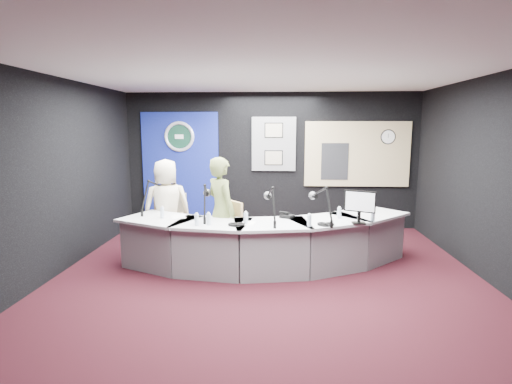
# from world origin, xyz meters

# --- Properties ---
(ground) EXTENTS (6.00, 6.00, 0.00)m
(ground) POSITION_xyz_m (0.00, 0.00, 0.00)
(ground) COLOR black
(ground) RESTS_ON ground
(ceiling) EXTENTS (6.00, 6.00, 0.02)m
(ceiling) POSITION_xyz_m (0.00, 0.00, 2.80)
(ceiling) COLOR silver
(ceiling) RESTS_ON ground
(wall_back) EXTENTS (6.00, 0.02, 2.80)m
(wall_back) POSITION_xyz_m (0.00, 3.00, 1.40)
(wall_back) COLOR black
(wall_back) RESTS_ON ground
(wall_front) EXTENTS (6.00, 0.02, 2.80)m
(wall_front) POSITION_xyz_m (0.00, -3.00, 1.40)
(wall_front) COLOR black
(wall_front) RESTS_ON ground
(wall_left) EXTENTS (0.02, 6.00, 2.80)m
(wall_left) POSITION_xyz_m (-3.00, 0.00, 1.40)
(wall_left) COLOR black
(wall_left) RESTS_ON ground
(wall_right) EXTENTS (0.02, 6.00, 2.80)m
(wall_right) POSITION_xyz_m (3.00, 0.00, 1.40)
(wall_right) COLOR black
(wall_right) RESTS_ON ground
(broadcast_desk) EXTENTS (4.50, 1.90, 0.75)m
(broadcast_desk) POSITION_xyz_m (-0.05, 0.55, 0.38)
(broadcast_desk) COLOR silver
(broadcast_desk) RESTS_ON ground
(backdrop_panel) EXTENTS (1.60, 0.05, 2.30)m
(backdrop_panel) POSITION_xyz_m (-1.90, 2.97, 1.25)
(backdrop_panel) COLOR navy
(backdrop_panel) RESTS_ON wall_back
(agency_seal) EXTENTS (0.63, 0.07, 0.63)m
(agency_seal) POSITION_xyz_m (-1.90, 2.93, 1.90)
(agency_seal) COLOR silver
(agency_seal) RESTS_ON backdrop_panel
(seal_center) EXTENTS (0.48, 0.01, 0.48)m
(seal_center) POSITION_xyz_m (-1.90, 2.94, 1.90)
(seal_center) COLOR #0D3122
(seal_center) RESTS_ON backdrop_panel
(pinboard) EXTENTS (0.90, 0.04, 1.10)m
(pinboard) POSITION_xyz_m (0.05, 2.97, 1.75)
(pinboard) COLOR slate
(pinboard) RESTS_ON wall_back
(framed_photo_upper) EXTENTS (0.34, 0.02, 0.27)m
(framed_photo_upper) POSITION_xyz_m (0.05, 2.94, 2.03)
(framed_photo_upper) COLOR gray
(framed_photo_upper) RESTS_ON pinboard
(framed_photo_lower) EXTENTS (0.34, 0.02, 0.27)m
(framed_photo_lower) POSITION_xyz_m (0.05, 2.94, 1.47)
(framed_photo_lower) COLOR gray
(framed_photo_lower) RESTS_ON pinboard
(booth_window_frame) EXTENTS (2.12, 0.06, 1.32)m
(booth_window_frame) POSITION_xyz_m (1.75, 2.97, 1.55)
(booth_window_frame) COLOR tan
(booth_window_frame) RESTS_ON wall_back
(booth_glow) EXTENTS (2.00, 0.02, 1.20)m
(booth_glow) POSITION_xyz_m (1.75, 2.96, 1.55)
(booth_glow) COLOR beige
(booth_glow) RESTS_ON booth_window_frame
(equipment_rack) EXTENTS (0.55, 0.02, 0.75)m
(equipment_rack) POSITION_xyz_m (1.30, 2.94, 1.40)
(equipment_rack) COLOR black
(equipment_rack) RESTS_ON booth_window_frame
(wall_clock) EXTENTS (0.28, 0.01, 0.28)m
(wall_clock) POSITION_xyz_m (2.35, 2.94, 1.90)
(wall_clock) COLOR white
(wall_clock) RESTS_ON booth_window_frame
(armchair_left) EXTENTS (0.64, 0.64, 1.01)m
(armchair_left) POSITION_xyz_m (-1.70, 1.10, 0.50)
(armchair_left) COLOR tan
(armchair_left) RESTS_ON ground
(armchair_right) EXTENTS (0.73, 0.73, 0.93)m
(armchair_right) POSITION_xyz_m (-0.72, 0.65, 0.46)
(armchair_right) COLOR tan
(armchair_right) RESTS_ON ground
(draped_jacket) EXTENTS (0.51, 0.17, 0.70)m
(draped_jacket) POSITION_xyz_m (-1.68, 1.35, 0.62)
(draped_jacket) COLOR #6D685C
(draped_jacket) RESTS_ON armchair_left
(person_man) EXTENTS (0.89, 0.72, 1.58)m
(person_man) POSITION_xyz_m (-1.70, 1.10, 0.79)
(person_man) COLOR beige
(person_man) RESTS_ON ground
(person_woman) EXTENTS (0.69, 0.71, 1.65)m
(person_woman) POSITION_xyz_m (-0.72, 0.65, 0.83)
(person_woman) COLOR olive
(person_woman) RESTS_ON ground
(computer_monitor) EXTENTS (0.42, 0.22, 0.31)m
(computer_monitor) POSITION_xyz_m (1.28, 0.25, 1.07)
(computer_monitor) COLOR black
(computer_monitor) RESTS_ON broadcast_desk
(desk_phone) EXTENTS (0.23, 0.22, 0.05)m
(desk_phone) POSITION_xyz_m (0.28, 0.57, 0.78)
(desk_phone) COLOR black
(desk_phone) RESTS_ON broadcast_desk
(headphones_near) EXTENTS (0.21, 0.21, 0.04)m
(headphones_near) POSITION_xyz_m (0.80, 0.13, 0.77)
(headphones_near) COLOR black
(headphones_near) RESTS_ON broadcast_desk
(headphones_far) EXTENTS (0.20, 0.20, 0.03)m
(headphones_far) POSITION_xyz_m (-0.43, 0.04, 0.77)
(headphones_far) COLOR black
(headphones_far) RESTS_ON broadcast_desk
(paper_stack) EXTENTS (0.29, 0.35, 0.00)m
(paper_stack) POSITION_xyz_m (-1.37, 0.55, 0.75)
(paper_stack) COLOR white
(paper_stack) RESTS_ON broadcast_desk
(notepad) EXTENTS (0.23, 0.29, 0.00)m
(notepad) POSITION_xyz_m (-0.28, 0.19, 0.75)
(notepad) COLOR white
(notepad) RESTS_ON broadcast_desk
(boom_mic_a) EXTENTS (0.35, 0.69, 0.60)m
(boom_mic_a) POSITION_xyz_m (-1.81, 0.84, 1.05)
(boom_mic_a) COLOR black
(boom_mic_a) RESTS_ON broadcast_desk
(boom_mic_b) EXTENTS (0.19, 0.74, 0.60)m
(boom_mic_b) POSITION_xyz_m (-0.92, 0.43, 1.05)
(boom_mic_b) COLOR black
(boom_mic_b) RESTS_ON broadcast_desk
(boom_mic_c) EXTENTS (0.23, 0.73, 0.60)m
(boom_mic_c) POSITION_xyz_m (0.04, 0.24, 1.05)
(boom_mic_c) COLOR black
(boom_mic_c) RESTS_ON broadcast_desk
(boom_mic_d) EXTENTS (0.33, 0.70, 0.60)m
(boom_mic_d) POSITION_xyz_m (0.76, 0.29, 1.05)
(boom_mic_d) COLOR black
(boom_mic_d) RESTS_ON broadcast_desk
(water_bottles) EXTENTS (3.16, 0.60, 0.18)m
(water_bottles) POSITION_xyz_m (-0.04, 0.30, 0.84)
(water_bottles) COLOR silver
(water_bottles) RESTS_ON broadcast_desk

